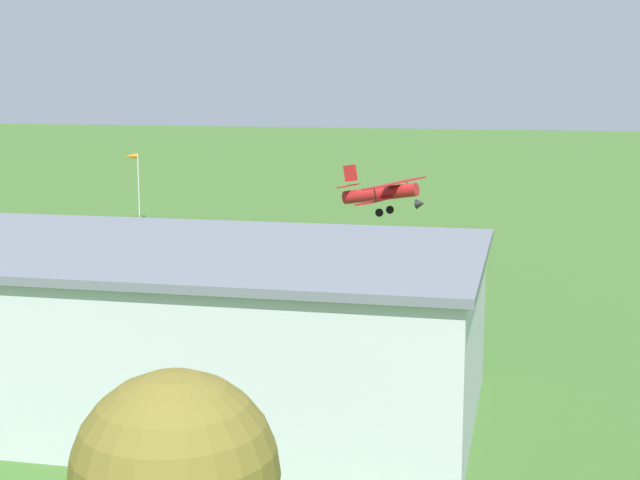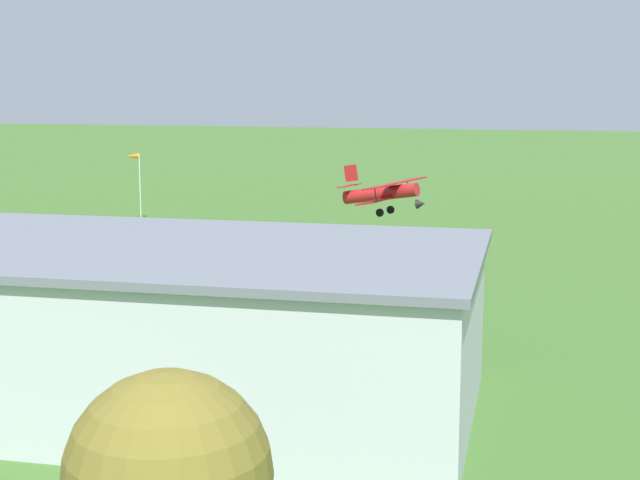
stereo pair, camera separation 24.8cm
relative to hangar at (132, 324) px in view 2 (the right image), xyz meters
name	(u,v)px [view 2 (the right image)]	position (x,y,z in m)	size (l,w,h in m)	color
ground_plane	(276,253)	(4.44, -37.82, -3.71)	(400.00, 400.00, 0.00)	#3D6628
hangar	(132,324)	(0.00, 0.00, 0.00)	(31.49, 15.94, 7.40)	silver
biplane	(384,193)	(-5.29, -34.99, 2.02)	(7.35, 9.26, 3.90)	#B21E1E
person_by_parked_cars	(400,324)	(-10.05, -13.94, -2.92)	(0.45, 0.45, 1.60)	orange
person_at_fence_line	(460,322)	(-13.28, -15.37, -2.94)	(0.53, 0.53, 1.55)	beige
person_beside_truck	(57,292)	(13.18, -16.70, -2.94)	(0.47, 0.47, 1.56)	#33723F
tree_by_windsock	(168,475)	(-9.71, 18.83, 1.73)	(5.00, 5.00, 7.97)	brown
windsock	(134,162)	(23.27, -50.86, 2.52)	(1.48, 1.08, 7.12)	silver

